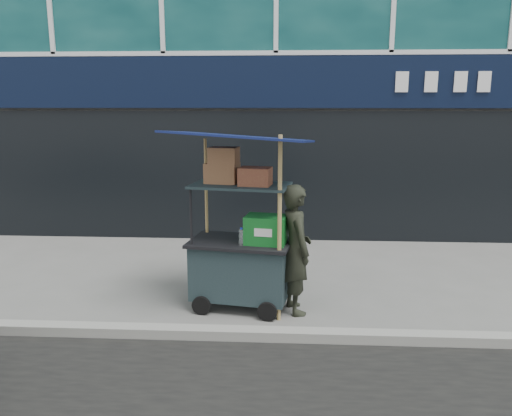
{
  "coord_description": "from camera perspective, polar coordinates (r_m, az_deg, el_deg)",
  "views": [
    {
      "loc": [
        0.16,
        -5.25,
        2.55
      ],
      "look_at": [
        -0.2,
        1.2,
        1.18
      ],
      "focal_mm": 35.0,
      "sensor_mm": 36.0,
      "label": 1
    }
  ],
  "objects": [
    {
      "name": "ground",
      "position": [
        5.84,
        1.33,
        -13.91
      ],
      "size": [
        80.0,
        80.0,
        0.0
      ],
      "primitive_type": "plane",
      "color": "#62625E",
      "rests_on": "ground"
    },
    {
      "name": "curb",
      "position": [
        5.63,
        1.27,
        -14.25
      ],
      "size": [
        80.0,
        0.18,
        0.12
      ],
      "primitive_type": "cube",
      "color": "gray",
      "rests_on": "ground"
    },
    {
      "name": "vendor_cart",
      "position": [
        6.22,
        -1.6,
        -4.48
      ],
      "size": [
        1.83,
        1.43,
        2.25
      ],
      "rotation": [
        0.0,
        0.0,
        -0.17
      ],
      "color": "#18292A",
      "rests_on": "ground"
    },
    {
      "name": "vendor_man",
      "position": [
        6.11,
        4.56,
        -4.7
      ],
      "size": [
        0.54,
        0.67,
        1.6
      ],
      "primitive_type": "imported",
      "rotation": [
        0.0,
        0.0,
        1.88
      ],
      "color": "black",
      "rests_on": "ground"
    }
  ]
}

